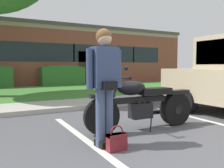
% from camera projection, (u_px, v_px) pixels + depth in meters
% --- Properties ---
extents(ground_plane, '(140.00, 140.00, 0.00)m').
position_uv_depth(ground_plane, '(170.00, 141.00, 3.79)').
color(ground_plane, '#4C4C51').
extents(curb_strip, '(60.00, 0.20, 0.12)m').
position_uv_depth(curb_strip, '(87.00, 107.00, 6.60)').
color(curb_strip, '#ADA89E').
rests_on(curb_strip, ground).
extents(concrete_walk, '(60.00, 1.50, 0.08)m').
position_uv_depth(concrete_walk, '(76.00, 103.00, 7.34)').
color(concrete_walk, '#ADA89E').
rests_on(concrete_walk, ground).
extents(grass_lawn, '(60.00, 6.14, 0.06)m').
position_uv_depth(grass_lawn, '(45.00, 92.00, 10.67)').
color(grass_lawn, '#3D752D').
rests_on(grass_lawn, ground).
extents(stall_stripe_0, '(0.27, 4.40, 0.01)m').
position_uv_depth(stall_stripe_0, '(98.00, 149.00, 3.40)').
color(stall_stripe_0, silver).
rests_on(stall_stripe_0, ground).
extents(motorcycle, '(2.24, 0.82, 1.18)m').
position_uv_depth(motorcycle, '(146.00, 103.00, 4.49)').
color(motorcycle, black).
rests_on(motorcycle, ground).
extents(rider_person, '(0.57, 0.32, 1.70)m').
position_uv_depth(rider_person, '(104.00, 79.00, 3.48)').
color(rider_person, black).
rests_on(rider_person, ground).
extents(handbag, '(0.28, 0.13, 0.36)m').
position_uv_depth(handbag, '(117.00, 140.00, 3.35)').
color(handbag, maroon).
rests_on(handbag, ground).
extents(hedge_center_left, '(2.54, 0.90, 1.24)m').
position_uv_depth(hedge_center_left, '(62.00, 75.00, 14.28)').
color(hedge_center_left, '#336B2D').
rests_on(hedge_center_left, ground).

